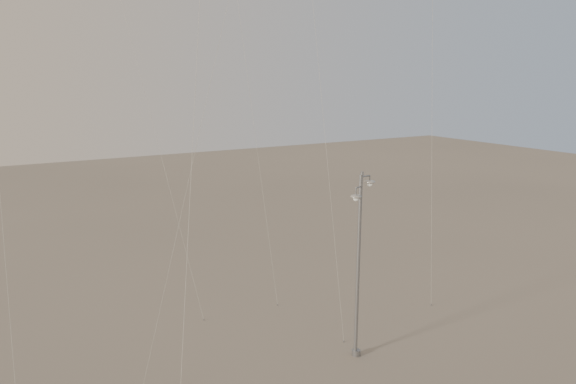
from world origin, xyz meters
TOP-DOWN VIEW (x-y plane):
  - street_lamp at (2.45, 3.45)m, footprint 1.56×0.82m
  - kite_3 at (-5.76, 3.18)m, footprint 7.08×12.01m

SIDE VIEW (x-z plane):
  - street_lamp at x=2.45m, z-range 0.31..9.56m
  - kite_3 at x=-5.76m, z-range 4.22..25.92m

